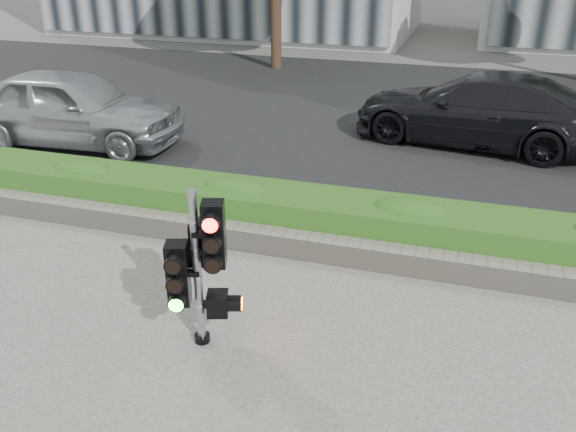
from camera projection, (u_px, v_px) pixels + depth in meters
The scene contains 8 objects.
ground at pixel (251, 330), 7.27m from camera, with size 120.00×120.00×0.00m, color #51514C.
road at pixel (385, 112), 15.90m from camera, with size 60.00×13.00×0.02m, color black.
curb at pixel (319, 218), 9.96m from camera, with size 60.00×0.25×0.12m, color gray.
stone_wall at pixel (297, 245), 8.82m from camera, with size 12.00×0.32×0.34m, color gray.
hedge at pixel (309, 216), 9.31m from camera, with size 12.00×1.00×0.68m, color #51942D.
traffic_signal at pixel (199, 261), 6.61m from camera, with size 0.69×0.59×1.89m.
car_silver at pixel (72, 107), 13.20m from camera, with size 1.94×4.83×1.64m, color #AEB2B5.
car_dark at pixel (478, 109), 13.26m from camera, with size 2.17×5.34×1.55m, color black.
Camera 1 is at (2.21, -5.59, 4.33)m, focal length 38.00 mm.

